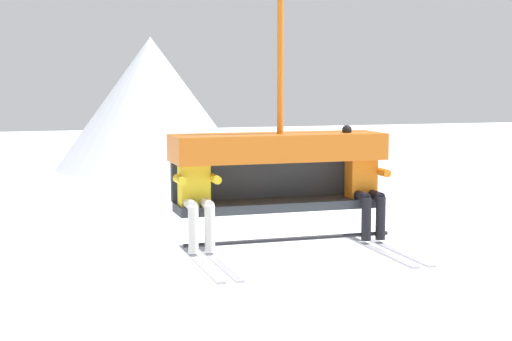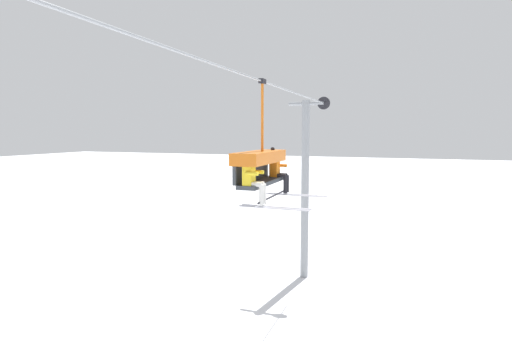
% 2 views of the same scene
% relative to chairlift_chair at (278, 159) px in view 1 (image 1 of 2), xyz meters
% --- Properties ---
extents(mountain_peak_east, '(14.86, 14.86, 10.15)m').
position_rel_chairlift_chair_xyz_m(mountain_peak_east, '(7.56, 52.25, -0.90)').
color(mountain_peak_east, white).
rests_on(mountain_peak_east, ground_plane).
extents(chairlift_chair, '(2.40, 0.74, 2.98)m').
position_rel_chairlift_chair_xyz_m(chairlift_chair, '(0.00, 0.00, 0.00)').
color(chairlift_chair, '#33383D').
extents(skier_yellow, '(0.46, 1.70, 1.23)m').
position_rel_chairlift_chair_xyz_m(skier_yellow, '(-0.99, -0.22, -0.30)').
color(skier_yellow, yellow).
extents(skier_orange, '(0.48, 1.70, 1.34)m').
position_rel_chairlift_chair_xyz_m(skier_orange, '(0.99, -0.21, -0.28)').
color(skier_orange, orange).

